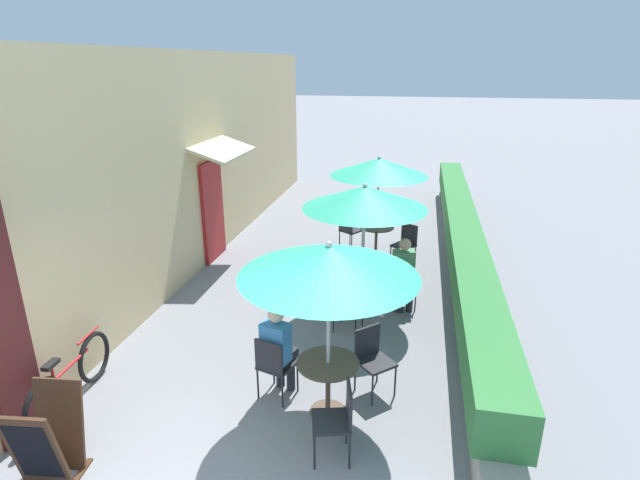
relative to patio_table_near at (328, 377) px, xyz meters
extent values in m
cube|color=#D6B784|center=(-3.46, 5.20, 1.60)|extent=(0.24, 13.70, 4.20)
cube|color=maroon|center=(-3.30, 4.51, 0.55)|extent=(0.08, 0.96, 2.10)
cube|color=beige|center=(-2.99, 4.51, 1.85)|extent=(0.78, 1.80, 0.30)
cube|color=gray|center=(1.84, 5.10, -0.27)|extent=(0.44, 12.70, 0.45)
cube|color=#387A3D|center=(1.84, 5.10, 0.23)|extent=(0.60, 12.06, 0.56)
cylinder|color=brown|center=(0.00, 0.00, -0.49)|extent=(0.44, 0.44, 0.02)
cylinder|color=brown|center=(0.00, 0.00, -0.15)|extent=(0.06, 0.06, 0.68)
cylinder|color=brown|center=(0.00, 0.00, 0.19)|extent=(0.74, 0.74, 0.02)
cylinder|color=#B7B7BC|center=(0.00, 0.00, 0.56)|extent=(0.04, 0.04, 2.11)
cone|color=#2DAD84|center=(0.00, 0.00, 1.48)|extent=(2.00, 2.00, 0.36)
sphere|color=#B7B7BC|center=(0.00, 0.00, 1.67)|extent=(0.07, 0.07, 0.07)
cube|color=#232328|center=(0.16, -0.69, -0.05)|extent=(0.48, 0.48, 0.04)
cube|color=#232328|center=(0.34, -0.65, 0.16)|extent=(0.12, 0.38, 0.42)
cylinder|color=#232328|center=(-0.05, -0.56, -0.27)|extent=(0.02, 0.02, 0.45)
cylinder|color=#232328|center=(0.03, -0.91, -0.27)|extent=(0.02, 0.02, 0.45)
cylinder|color=#232328|center=(0.30, -0.47, -0.27)|extent=(0.02, 0.02, 0.45)
cylinder|color=#232328|center=(0.38, -0.82, -0.27)|extent=(0.02, 0.02, 0.45)
cube|color=#232328|center=(0.52, 0.48, -0.05)|extent=(0.57, 0.57, 0.04)
cube|color=#232328|center=(0.39, 0.62, 0.16)|extent=(0.30, 0.28, 0.42)
cylinder|color=#232328|center=(0.51, 0.23, -0.27)|extent=(0.02, 0.02, 0.45)
cylinder|color=#232328|center=(0.77, 0.48, -0.27)|extent=(0.02, 0.02, 0.45)
cylinder|color=#232328|center=(0.26, 0.49, -0.27)|extent=(0.02, 0.02, 0.45)
cylinder|color=#232328|center=(0.52, 0.74, -0.27)|extent=(0.02, 0.02, 0.45)
cube|color=#232328|center=(-0.68, 0.20, -0.05)|extent=(0.50, 0.50, 0.04)
cube|color=#232328|center=(-0.73, 0.03, 0.16)|extent=(0.37, 0.14, 0.42)
cylinder|color=#232328|center=(-0.45, 0.32, -0.27)|extent=(0.02, 0.02, 0.45)
cylinder|color=#232328|center=(-0.80, 0.43, -0.27)|extent=(0.02, 0.02, 0.45)
cylinder|color=#232328|center=(-0.56, -0.02, -0.27)|extent=(0.02, 0.02, 0.45)
cylinder|color=#232328|center=(-0.90, 0.08, -0.27)|extent=(0.02, 0.02, 0.45)
cylinder|color=#23232D|center=(-0.55, 0.35, -0.26)|extent=(0.11, 0.11, 0.47)
cylinder|color=#23232D|center=(-0.70, 0.40, -0.26)|extent=(0.11, 0.11, 0.47)
cube|color=#23232D|center=(-0.65, 0.29, 0.03)|extent=(0.39, 0.43, 0.12)
cube|color=teal|center=(-0.68, 0.19, 0.28)|extent=(0.39, 0.31, 0.50)
sphere|color=beige|center=(-0.68, 0.20, 0.65)|extent=(0.20, 0.20, 0.20)
cylinder|color=brown|center=(0.08, 2.73, -0.49)|extent=(0.44, 0.44, 0.02)
cylinder|color=brown|center=(0.08, 2.73, -0.15)|extent=(0.06, 0.06, 0.68)
cylinder|color=brown|center=(0.08, 2.73, 0.19)|extent=(0.74, 0.74, 0.02)
cylinder|color=#B7B7BC|center=(0.08, 2.73, 0.56)|extent=(0.04, 0.04, 2.11)
cone|color=#2DAD84|center=(0.08, 2.73, 1.48)|extent=(2.00, 2.00, 0.36)
sphere|color=#B7B7BC|center=(0.08, 2.73, 1.67)|extent=(0.07, 0.07, 0.07)
cube|color=#232328|center=(0.74, 2.96, -0.05)|extent=(0.51, 0.51, 0.04)
cube|color=#232328|center=(0.68, 3.14, 0.16)|extent=(0.37, 0.16, 0.42)
cylinder|color=#232328|center=(0.64, 2.73, -0.27)|extent=(0.02, 0.02, 0.45)
cylinder|color=#232328|center=(0.97, 2.85, -0.27)|extent=(0.02, 0.02, 0.45)
cylinder|color=#232328|center=(0.52, 3.07, -0.27)|extent=(0.02, 0.02, 0.45)
cylinder|color=#232328|center=(0.85, 3.19, -0.27)|extent=(0.02, 0.02, 0.45)
cylinder|color=#23232D|center=(0.73, 2.77, -0.26)|extent=(0.11, 0.11, 0.47)
cylinder|color=#23232D|center=(0.88, 2.82, -0.26)|extent=(0.11, 0.11, 0.47)
cube|color=#23232D|center=(0.77, 2.88, 0.03)|extent=(0.40, 0.44, 0.12)
cube|color=#4C8456|center=(0.74, 2.98, 0.28)|extent=(0.39, 0.32, 0.50)
sphere|color=tan|center=(0.74, 2.96, 0.65)|extent=(0.20, 0.20, 0.20)
cube|color=#232328|center=(-0.46, 3.19, -0.05)|extent=(0.56, 0.56, 0.04)
cube|color=#232328|center=(-0.58, 3.05, 0.16)|extent=(0.31, 0.27, 0.42)
cylinder|color=#232328|center=(-0.21, 3.21, -0.27)|extent=(0.02, 0.02, 0.45)
cylinder|color=#232328|center=(-0.48, 3.44, -0.27)|extent=(0.02, 0.02, 0.45)
cylinder|color=#232328|center=(-0.44, 2.93, -0.27)|extent=(0.02, 0.02, 0.45)
cylinder|color=#232328|center=(-0.71, 3.17, -0.27)|extent=(0.02, 0.02, 0.45)
cube|color=#232328|center=(-0.05, 2.03, -0.05)|extent=(0.47, 0.47, 0.04)
cube|color=#232328|center=(0.13, 2.00, 0.16)|extent=(0.10, 0.38, 0.42)
cylinder|color=#232328|center=(-0.20, 2.24, -0.27)|extent=(0.02, 0.02, 0.45)
cylinder|color=#232328|center=(-0.26, 1.89, -0.27)|extent=(0.02, 0.02, 0.45)
cylinder|color=#232328|center=(0.16, 2.17, -0.27)|extent=(0.02, 0.02, 0.45)
cylinder|color=#232328|center=(0.09, 1.82, -0.27)|extent=(0.02, 0.02, 0.45)
cylinder|color=#232328|center=(0.24, 2.72, 0.25)|extent=(0.07, 0.07, 0.09)
cylinder|color=brown|center=(0.09, 5.19, -0.49)|extent=(0.44, 0.44, 0.02)
cylinder|color=brown|center=(0.09, 5.19, -0.15)|extent=(0.06, 0.06, 0.68)
cylinder|color=brown|center=(0.09, 5.19, 0.19)|extent=(0.74, 0.74, 0.02)
cylinder|color=#B7B7BC|center=(0.09, 5.19, 0.56)|extent=(0.04, 0.04, 2.11)
cone|color=#2DAD84|center=(0.09, 5.19, 1.48)|extent=(2.00, 2.00, 0.36)
sphere|color=#B7B7BC|center=(0.09, 5.19, 1.67)|extent=(0.07, 0.07, 0.07)
cube|color=#232328|center=(-0.51, 5.57, -0.05)|extent=(0.55, 0.55, 0.04)
cube|color=#232328|center=(-0.61, 5.42, 0.16)|extent=(0.34, 0.23, 0.42)
cylinder|color=#232328|center=(-0.26, 5.63, -0.27)|extent=(0.02, 0.02, 0.45)
cylinder|color=#232328|center=(-0.56, 5.82, -0.27)|extent=(0.02, 0.02, 0.45)
cylinder|color=#232328|center=(-0.46, 5.32, -0.27)|extent=(0.02, 0.02, 0.45)
cylinder|color=#232328|center=(-0.76, 5.52, -0.27)|extent=(0.02, 0.02, 0.45)
cube|color=#232328|center=(0.68, 4.80, -0.05)|extent=(0.55, 0.55, 0.04)
cube|color=#232328|center=(0.78, 4.96, 0.16)|extent=(0.34, 0.23, 0.42)
cylinder|color=#232328|center=(0.43, 4.75, -0.27)|extent=(0.02, 0.02, 0.45)
cylinder|color=#232328|center=(0.73, 4.55, -0.27)|extent=(0.02, 0.02, 0.45)
cylinder|color=#232328|center=(0.63, 5.05, -0.27)|extent=(0.02, 0.02, 0.45)
cylinder|color=#232328|center=(0.93, 4.86, -0.27)|extent=(0.02, 0.02, 0.45)
cylinder|color=#232328|center=(-0.02, 5.28, 0.25)|extent=(0.07, 0.07, 0.09)
torus|color=black|center=(-3.14, 0.06, -0.16)|extent=(0.10, 0.67, 0.67)
torus|color=black|center=(-3.08, -0.95, -0.16)|extent=(0.10, 0.67, 0.67)
cylinder|color=#B21E1E|center=(-3.11, -0.44, 0.02)|extent=(0.09, 0.79, 0.04)
cylinder|color=#B21E1E|center=(-3.10, -0.62, -0.15)|extent=(0.08, 0.58, 0.38)
cylinder|color=#B21E1E|center=(-3.09, -0.72, 0.12)|extent=(0.04, 0.04, 0.23)
cube|color=black|center=(-3.09, -0.72, 0.24)|extent=(0.11, 0.23, 0.05)
cylinder|color=#B21E1E|center=(-3.14, 0.02, 0.19)|extent=(0.06, 0.46, 0.03)
cube|color=#422819|center=(-2.57, -1.32, -0.01)|extent=(0.53, 0.29, 0.96)
cube|color=black|center=(-2.57, -1.30, 0.01)|extent=(0.44, 0.21, 0.73)
cube|color=#422819|center=(-2.52, -1.71, -0.01)|extent=(0.53, 0.29, 0.96)
cube|color=black|center=(-2.52, -1.73, 0.01)|extent=(0.44, 0.21, 0.73)
cube|color=#422819|center=(-2.31, -1.49, -0.49)|extent=(0.12, 0.48, 0.02)
cube|color=#422819|center=(-2.78, -1.54, -0.49)|extent=(0.12, 0.48, 0.02)
camera|label=1|loc=(0.89, -4.89, 3.50)|focal=28.00mm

